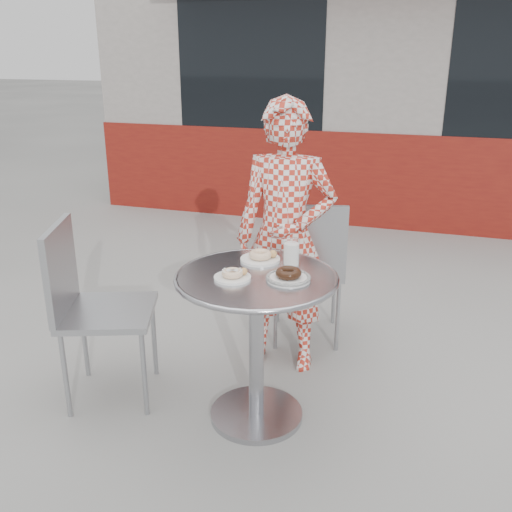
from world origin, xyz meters
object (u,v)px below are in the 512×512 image
(seated_person, at_px, (285,239))
(milk_cup, at_px, (291,252))
(chair_far, at_px, (306,296))
(plate_far, at_px, (261,257))
(plate_checker, at_px, (288,276))
(plate_near, at_px, (233,275))
(chair_left, at_px, (109,345))
(bistro_table, at_px, (256,312))

(seated_person, xyz_separation_m, milk_cup, (0.14, -0.40, 0.07))
(chair_far, height_order, plate_far, chair_far)
(seated_person, distance_m, plate_checker, 0.63)
(plate_near, height_order, plate_checker, plate_checker)
(plate_near, xyz_separation_m, plate_checker, (0.25, 0.07, -0.00))
(chair_left, relative_size, plate_checker, 4.66)
(chair_left, xyz_separation_m, milk_cup, (0.94, 0.24, 0.55))
(bistro_table, distance_m, plate_near, 0.24)
(plate_near, height_order, milk_cup, milk_cup)
(bistro_table, distance_m, milk_cup, 0.34)
(plate_checker, bearing_deg, bistro_table, 177.40)
(bistro_table, distance_m, chair_far, 1.00)
(chair_far, distance_m, milk_cup, 0.94)
(seated_person, relative_size, plate_far, 7.80)
(bistro_table, relative_size, plate_checker, 3.78)
(plate_far, bearing_deg, chair_far, 83.94)
(plate_far, bearing_deg, seated_person, 86.79)
(plate_checker, bearing_deg, plate_near, -165.38)
(plate_near, bearing_deg, bistro_table, 38.19)
(milk_cup, bearing_deg, bistro_table, -120.87)
(bistro_table, xyz_separation_m, chair_far, (0.04, 0.95, -0.31))
(plate_far, height_order, plate_checker, same)
(seated_person, relative_size, plate_near, 9.04)
(plate_near, distance_m, plate_checker, 0.26)
(plate_checker, bearing_deg, plate_far, 133.68)
(chair_left, bearing_deg, bistro_table, -107.34)
(chair_left, height_order, milk_cup, chair_left)
(chair_left, xyz_separation_m, seated_person, (0.81, 0.64, 0.49))
(chair_left, xyz_separation_m, plate_checker, (0.98, 0.03, 0.51))
(chair_far, height_order, plate_near, chair_far)
(bistro_table, xyz_separation_m, seated_person, (-0.02, 0.60, 0.19))
(plate_checker, bearing_deg, milk_cup, 100.74)
(plate_near, bearing_deg, chair_far, 82.59)
(seated_person, height_order, milk_cup, seated_person)
(chair_far, xyz_separation_m, plate_far, (-0.08, -0.75, 0.52))
(chair_left, bearing_deg, plate_far, -93.20)
(plate_near, bearing_deg, plate_far, 78.91)
(chair_left, distance_m, seated_person, 1.14)
(bistro_table, bearing_deg, plate_near, -141.81)
(bistro_table, bearing_deg, milk_cup, 59.13)
(chair_left, height_order, seated_person, seated_person)
(milk_cup, bearing_deg, plate_near, -127.87)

